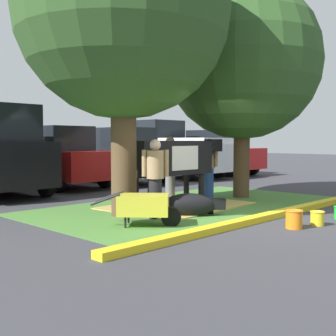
{
  "coord_description": "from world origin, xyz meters",
  "views": [
    {
      "loc": [
        -7.18,
        -5.02,
        1.56
      ],
      "look_at": [
        0.2,
        2.17,
        0.9
      ],
      "focal_mm": 46.45,
      "sensor_mm": 36.0,
      "label": 1
    }
  ],
  "objects_px": {
    "bucket_yellow": "(317,218)",
    "sedan_silver": "(57,157)",
    "sedan_red": "(215,153)",
    "shade_tree_left": "(123,12)",
    "hatchback_white": "(122,156)",
    "pickup_truck_black": "(170,151)",
    "person_visitor_far": "(155,177)",
    "shade_tree_right": "(243,62)",
    "person_handler": "(170,165)",
    "person_visitor_near": "(209,166)",
    "bucket_orange": "(294,219)",
    "wheelbarrow": "(145,205)",
    "cow_holstein": "(173,158)",
    "calf_lying": "(191,205)"
  },
  "relations": [
    {
      "from": "person_visitor_near",
      "to": "wheelbarrow",
      "type": "xyz_separation_m",
      "value": [
        -3.88,
        -1.65,
        -0.47
      ]
    },
    {
      "from": "pickup_truck_black",
      "to": "person_visitor_near",
      "type": "bearing_deg",
      "value": -127.19
    },
    {
      "from": "person_handler",
      "to": "sedan_red",
      "type": "relative_size",
      "value": 0.38
    },
    {
      "from": "cow_holstein",
      "to": "person_visitor_far",
      "type": "distance_m",
      "value": 1.84
    },
    {
      "from": "shade_tree_left",
      "to": "person_handler",
      "type": "distance_m",
      "value": 4.4
    },
    {
      "from": "person_visitor_near",
      "to": "cow_holstein",
      "type": "bearing_deg",
      "value": -171.0
    },
    {
      "from": "shade_tree_right",
      "to": "bucket_orange",
      "type": "xyz_separation_m",
      "value": [
        -2.8,
        -3.06,
        -3.49
      ]
    },
    {
      "from": "bucket_orange",
      "to": "bucket_yellow",
      "type": "relative_size",
      "value": 1.23
    },
    {
      "from": "person_handler",
      "to": "person_visitor_near",
      "type": "relative_size",
      "value": 1.03
    },
    {
      "from": "person_visitor_near",
      "to": "bucket_yellow",
      "type": "relative_size",
      "value": 5.99
    },
    {
      "from": "shade_tree_right",
      "to": "sedan_red",
      "type": "distance_m",
      "value": 8.64
    },
    {
      "from": "bucket_yellow",
      "to": "shade_tree_left",
      "type": "bearing_deg",
      "value": 119.33
    },
    {
      "from": "cow_holstein",
      "to": "sedan_red",
      "type": "distance_m",
      "value": 9.86
    },
    {
      "from": "calf_lying",
      "to": "person_handler",
      "type": "bearing_deg",
      "value": 52.31
    },
    {
      "from": "bucket_yellow",
      "to": "sedan_red",
      "type": "bearing_deg",
      "value": 46.97
    },
    {
      "from": "shade_tree_left",
      "to": "bucket_orange",
      "type": "bearing_deg",
      "value": -67.41
    },
    {
      "from": "hatchback_white",
      "to": "pickup_truck_black",
      "type": "height_order",
      "value": "pickup_truck_black"
    },
    {
      "from": "wheelbarrow",
      "to": "hatchback_white",
      "type": "relative_size",
      "value": 0.31
    },
    {
      "from": "bucket_yellow",
      "to": "sedan_silver",
      "type": "xyz_separation_m",
      "value": [
        0.26,
        9.26,
        0.85
      ]
    },
    {
      "from": "shade_tree_left",
      "to": "person_visitor_far",
      "type": "relative_size",
      "value": 3.99
    },
    {
      "from": "cow_holstein",
      "to": "person_visitor_far",
      "type": "height_order",
      "value": "cow_holstein"
    },
    {
      "from": "cow_holstein",
      "to": "sedan_silver",
      "type": "bearing_deg",
      "value": 86.48
    },
    {
      "from": "person_visitor_far",
      "to": "hatchback_white",
      "type": "xyz_separation_m",
      "value": [
        4.38,
        6.31,
        0.14
      ]
    },
    {
      "from": "shade_tree_right",
      "to": "bucket_yellow",
      "type": "height_order",
      "value": "shade_tree_right"
    },
    {
      "from": "shade_tree_right",
      "to": "calf_lying",
      "type": "xyz_separation_m",
      "value": [
        -3.16,
        -0.95,
        -3.42
      ]
    },
    {
      "from": "pickup_truck_black",
      "to": "cow_holstein",
      "type": "bearing_deg",
      "value": -135.45
    },
    {
      "from": "hatchback_white",
      "to": "bucket_yellow",
      "type": "bearing_deg",
      "value": -107.19
    },
    {
      "from": "person_visitor_near",
      "to": "sedan_red",
      "type": "xyz_separation_m",
      "value": [
        6.65,
        5.0,
        0.13
      ]
    },
    {
      "from": "bucket_yellow",
      "to": "bucket_orange",
      "type": "bearing_deg",
      "value": 162.69
    },
    {
      "from": "shade_tree_left",
      "to": "hatchback_white",
      "type": "height_order",
      "value": "shade_tree_left"
    },
    {
      "from": "shade_tree_left",
      "to": "calf_lying",
      "type": "height_order",
      "value": "shade_tree_left"
    },
    {
      "from": "shade_tree_right",
      "to": "bucket_orange",
      "type": "relative_size",
      "value": 17.55
    },
    {
      "from": "person_visitor_far",
      "to": "sedan_red",
      "type": "relative_size",
      "value": 0.36
    },
    {
      "from": "cow_holstein",
      "to": "bucket_yellow",
      "type": "relative_size",
      "value": 11.74
    },
    {
      "from": "wheelbarrow",
      "to": "sedan_red",
      "type": "distance_m",
      "value": 12.47
    },
    {
      "from": "person_visitor_far",
      "to": "sedan_silver",
      "type": "distance_m",
      "value": 6.94
    },
    {
      "from": "person_handler",
      "to": "person_visitor_near",
      "type": "xyz_separation_m",
      "value": [
        0.74,
        -0.74,
        -0.03
      ]
    },
    {
      "from": "person_visitor_far",
      "to": "wheelbarrow",
      "type": "height_order",
      "value": "person_visitor_far"
    },
    {
      "from": "cow_holstein",
      "to": "shade_tree_right",
      "type": "bearing_deg",
      "value": -8.21
    },
    {
      "from": "shade_tree_right",
      "to": "bucket_yellow",
      "type": "relative_size",
      "value": 21.51
    },
    {
      "from": "calf_lying",
      "to": "bucket_yellow",
      "type": "xyz_separation_m",
      "value": [
        0.92,
        -2.28,
        -0.1
      ]
    },
    {
      "from": "sedan_silver",
      "to": "person_handler",
      "type": "bearing_deg",
      "value": -82.81
    },
    {
      "from": "sedan_red",
      "to": "shade_tree_left",
      "type": "bearing_deg",
      "value": -151.17
    },
    {
      "from": "person_visitor_far",
      "to": "hatchback_white",
      "type": "height_order",
      "value": "hatchback_white"
    },
    {
      "from": "sedan_red",
      "to": "bucket_orange",
      "type": "bearing_deg",
      "value": -135.44
    },
    {
      "from": "sedan_red",
      "to": "person_visitor_far",
      "type": "bearing_deg",
      "value": -147.66
    },
    {
      "from": "wheelbarrow",
      "to": "sedan_silver",
      "type": "height_order",
      "value": "sedan_silver"
    },
    {
      "from": "person_handler",
      "to": "person_visitor_near",
      "type": "distance_m",
      "value": 1.05
    },
    {
      "from": "hatchback_white",
      "to": "bucket_orange",
      "type": "bearing_deg",
      "value": -110.73
    },
    {
      "from": "bucket_yellow",
      "to": "sedan_red",
      "type": "height_order",
      "value": "sedan_red"
    }
  ]
}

